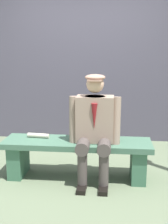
{
  "coord_description": "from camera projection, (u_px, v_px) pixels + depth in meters",
  "views": [
    {
      "loc": [
        -0.42,
        3.29,
        1.52
      ],
      "look_at": [
        -0.09,
        0.0,
        0.81
      ],
      "focal_mm": 46.77,
      "sensor_mm": 36.0,
      "label": 1
    }
  ],
  "objects": [
    {
      "name": "bench",
      "position": [
        77.0,
        152.0,
        3.49
      ],
      "size": [
        1.76,
        0.47,
        0.46
      ],
      "color": "#426852",
      "rests_on": "ground"
    },
    {
      "name": "stadium_wall",
      "position": [
        89.0,
        65.0,
        4.92
      ],
      "size": [
        12.0,
        0.24,
        2.55
      ],
      "primitive_type": "cube",
      "color": "#4E4958",
      "rests_on": "ground"
    },
    {
      "name": "ground_plane",
      "position": [
        77.0,
        177.0,
        3.56
      ],
      "size": [
        30.0,
        30.0,
        0.0
      ],
      "primitive_type": "plane",
      "color": "#616F53"
    },
    {
      "name": "rolled_magazine",
      "position": [
        38.0,
        135.0,
        3.58
      ],
      "size": [
        0.27,
        0.08,
        0.05
      ],
      "primitive_type": "cylinder",
      "rotation": [
        0.0,
        1.57,
        -0.11
      ],
      "color": "beige",
      "rests_on": "bench"
    },
    {
      "name": "seated_man",
      "position": [
        95.0,
        125.0,
        3.33
      ],
      "size": [
        0.6,
        0.58,
        1.25
      ],
      "color": "gray",
      "rests_on": "ground"
    }
  ]
}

